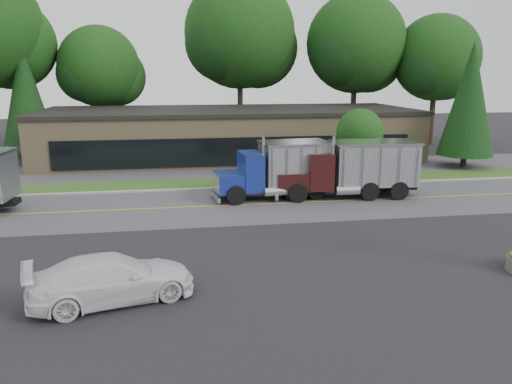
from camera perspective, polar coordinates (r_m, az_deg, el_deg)
ground at (r=20.01m, az=-0.61°, el=-8.17°), size 140.00×140.00×0.00m
road at (r=28.51m, az=-3.29°, el=-1.57°), size 60.00×8.00×0.02m
center_line at (r=28.51m, az=-3.29°, el=-1.57°), size 60.00×0.12×0.01m
curb at (r=32.56m, az=-4.06°, el=0.33°), size 60.00×0.30×0.12m
grass_verge at (r=34.31m, az=-4.33°, el=1.00°), size 60.00×3.40×0.03m
far_parking at (r=39.20m, az=-4.95°, el=2.55°), size 60.00×7.00×0.02m
strip_mall at (r=44.97m, az=-3.03°, el=6.56°), size 32.00×12.00×4.00m
tree_far_b at (r=52.98m, az=-17.32°, el=13.13°), size 8.38×7.89×11.95m
tree_far_c at (r=53.11m, az=-1.69°, el=17.13°), size 11.86×11.16×16.91m
tree_far_d at (r=54.95m, az=11.45°, el=15.80°), size 10.85×10.21×15.48m
tree_far_e at (r=56.35m, az=19.97°, el=13.78°), size 9.31×8.76×13.28m
evergreen_left at (r=50.21m, az=-24.85°, el=10.25°), size 4.52×4.52×10.27m
evergreen_right at (r=42.97m, az=23.20°, el=9.74°), size 4.32×4.32×9.81m
tree_verge at (r=36.05m, az=11.81°, el=6.46°), size 3.49×3.29×4.98m
dump_truck_blue at (r=30.03m, az=2.67°, el=2.73°), size 7.10×3.25×3.36m
dump_truck_maroon at (r=30.79m, az=11.16°, el=2.78°), size 8.76×3.08×3.36m
rally_car at (r=17.33m, az=-16.12°, el=-9.47°), size 5.76×3.50×1.56m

